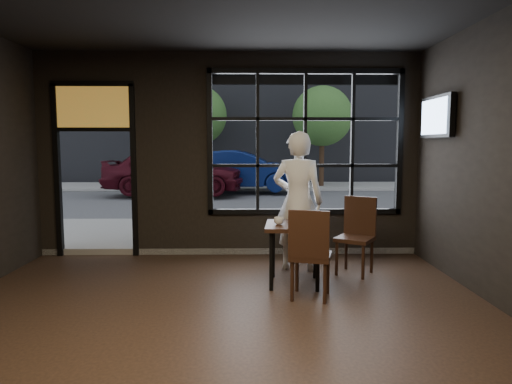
{
  "coord_description": "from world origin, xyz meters",
  "views": [
    {
      "loc": [
        0.29,
        -3.71,
        1.77
      ],
      "look_at": [
        0.4,
        2.2,
        1.15
      ],
      "focal_mm": 32.0,
      "sensor_mm": 36.0,
      "label": 1
    }
  ],
  "objects_px": {
    "chair_near": "(311,253)",
    "man": "(298,201)",
    "cafe_table": "(294,254)",
    "navy_car": "(241,170)"
  },
  "relations": [
    {
      "from": "chair_near",
      "to": "man",
      "type": "bearing_deg",
      "value": -74.36
    },
    {
      "from": "cafe_table",
      "to": "navy_car",
      "type": "height_order",
      "value": "navy_car"
    },
    {
      "from": "man",
      "to": "chair_near",
      "type": "bearing_deg",
      "value": 105.98
    },
    {
      "from": "chair_near",
      "to": "navy_car",
      "type": "bearing_deg",
      "value": -70.43
    },
    {
      "from": "man",
      "to": "cafe_table",
      "type": "bearing_deg",
      "value": 95.44
    },
    {
      "from": "cafe_table",
      "to": "chair_near",
      "type": "xyz_separation_m",
      "value": [
        0.14,
        -0.51,
        0.14
      ]
    },
    {
      "from": "cafe_table",
      "to": "navy_car",
      "type": "distance_m",
      "value": 10.88
    },
    {
      "from": "cafe_table",
      "to": "navy_car",
      "type": "bearing_deg",
      "value": 99.71
    },
    {
      "from": "chair_near",
      "to": "man",
      "type": "xyz_separation_m",
      "value": [
        -0.02,
        1.2,
        0.45
      ]
    },
    {
      "from": "cafe_table",
      "to": "chair_near",
      "type": "bearing_deg",
      "value": -69.63
    }
  ]
}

